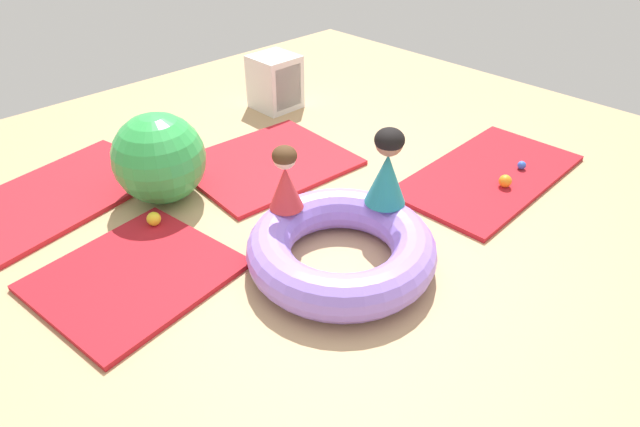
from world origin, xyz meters
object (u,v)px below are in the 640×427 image
object	(u,v)px
inflatable_cushion	(341,248)
exercise_ball_large	(159,158)
play_ball_yellow	(154,219)
child_in_red	(285,179)
play_ball_blue	(522,165)
play_ball_pink	(198,170)
play_ball_orange	(505,181)
child_in_teal	(387,168)
storage_cube	(277,83)

from	to	relation	value
inflatable_cushion	exercise_ball_large	bearing A→B (deg)	103.87
play_ball_yellow	child_in_red	bearing A→B (deg)	-52.73
child_in_red	play_ball_blue	xyz separation A→B (m)	(2.09, -0.67, -0.44)
play_ball_blue	exercise_ball_large	world-z (taller)	exercise_ball_large
play_ball_pink	child_in_red	bearing A→B (deg)	-92.09
play_ball_orange	play_ball_pink	world-z (taller)	play_ball_orange
child_in_red	exercise_ball_large	world-z (taller)	child_in_red
child_in_teal	play_ball_yellow	xyz separation A→B (m)	(-1.13, 1.22, -0.47)
child_in_red	play_ball_orange	world-z (taller)	child_in_red
inflatable_cushion	play_ball_blue	distance (m)	2.03
play_ball_orange	storage_cube	world-z (taller)	storage_cube
inflatable_cushion	play_ball_blue	xyz separation A→B (m)	(2.01, -0.22, -0.07)
play_ball_pink	storage_cube	size ratio (longest dim) A/B	0.14
child_in_red	play_ball_orange	xyz separation A→B (m)	(1.72, -0.72, -0.43)
exercise_ball_large	storage_cube	size ratio (longest dim) A/B	1.27
inflatable_cushion	play_ball_orange	world-z (taller)	inflatable_cushion
child_in_red	storage_cube	world-z (taller)	child_in_red
inflatable_cushion	child_in_teal	size ratio (longest dim) A/B	2.26
play_ball_pink	exercise_ball_large	bearing A→B (deg)	-168.12
play_ball_orange	play_ball_blue	distance (m)	0.37
inflatable_cushion	child_in_red	distance (m)	0.59
play_ball_orange	child_in_teal	bearing A→B (deg)	166.12
child_in_teal	play_ball_orange	bearing A→B (deg)	64.93
play_ball_blue	play_ball_pink	distance (m)	2.76
play_ball_yellow	storage_cube	world-z (taller)	storage_cube
play_ball_blue	exercise_ball_large	xyz separation A→B (m)	(-2.40, 1.79, 0.28)
play_ball_pink	play_ball_yellow	world-z (taller)	play_ball_yellow
inflatable_cushion	play_ball_pink	xyz separation A→B (m)	(-0.03, 1.65, -0.07)
play_ball_blue	child_in_teal	bearing A→B (deg)	171.12
play_ball_pink	child_in_teal	bearing A→B (deg)	-73.25
child_in_red	play_ball_blue	world-z (taller)	child_in_red
inflatable_cushion	storage_cube	bearing A→B (deg)	58.37
play_ball_orange	storage_cube	bearing A→B (deg)	94.60
storage_cube	play_ball_pink	bearing A→B (deg)	-154.94
child_in_red	play_ball_orange	distance (m)	1.91
child_in_red	play_ball_orange	size ratio (longest dim) A/B	4.41
exercise_ball_large	storage_cube	xyz separation A→B (m)	(1.82, 0.76, -0.08)
inflatable_cushion	play_ball_yellow	size ratio (longest dim) A/B	12.16
play_ball_pink	play_ball_blue	bearing A→B (deg)	-42.36
play_ball_orange	inflatable_cushion	bearing A→B (deg)	170.81
play_ball_blue	inflatable_cushion	bearing A→B (deg)	173.88
child_in_red	play_ball_blue	size ratio (longest dim) A/B	6.37
inflatable_cushion	play_ball_orange	size ratio (longest dim) A/B	12.01
exercise_ball_large	play_ball_blue	bearing A→B (deg)	-36.66
child_in_red	play_ball_pink	world-z (taller)	child_in_red
play_ball_yellow	storage_cube	size ratio (longest dim) A/B	0.18
play_ball_yellow	exercise_ball_large	xyz separation A→B (m)	(0.29, 0.33, 0.26)
inflatable_cushion	child_in_red	world-z (taller)	child_in_red
child_in_teal	storage_cube	xyz separation A→B (m)	(0.98, 2.31, -0.28)
play_ball_pink	storage_cube	distance (m)	1.63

